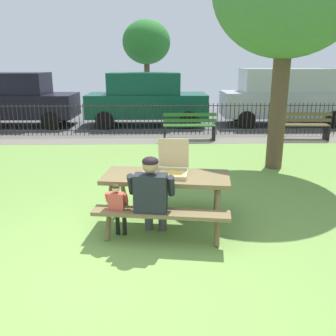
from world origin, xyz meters
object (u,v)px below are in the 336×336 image
Objects in this scene: child_at_table at (118,205)px; parked_car_center at (284,96)px; park_bench_right at (303,126)px; parked_car_left at (146,98)px; far_tree_midleft at (146,43)px; pizza_box_open at (172,168)px; parked_car_far_left at (14,99)px; park_bench_center at (189,127)px; picnic_table_foreground at (166,186)px; adult_at_table at (152,194)px; pizza_slice_on_table at (144,175)px.

child_at_table is 10.63m from parked_car_center.
parked_car_center reaches higher than park_bench_right.
parked_car_left is 6.59m from far_tree_midleft.
park_bench_right is at bearing 54.52° from pizza_box_open.
parked_car_far_left is at bearing 180.00° from parked_car_center.
park_bench_center is 3.12m from parked_car_left.
adult_at_table is at bearing -112.62° from picnic_table_foreground.
parked_car_center is 1.05× the size of far_tree_midleft.
pizza_box_open is 15.12m from far_tree_midleft.
parked_car_left is at bearing -88.77° from far_tree_midleft.
pizza_box_open is (0.09, 0.04, 0.27)m from picnic_table_foreground.
parked_car_far_left is (-5.41, 8.75, 0.41)m from picnic_table_foreground.
picnic_table_foreground is at bearing -86.46° from parked_car_left.
adult_at_table reaches higher than park_bench_center.
parked_car_far_left is 4.87m from parked_car_left.
park_bench_center is at bearing 81.98° from picnic_table_foreground.
park_bench_right reaches higher than child_at_table.
parked_car_center is (4.55, 8.72, 0.23)m from pizza_box_open.
pizza_box_open is at bearing -85.86° from parked_car_left.
parked_car_far_left is 1.00× the size of parked_car_left.
parked_car_center reaches higher than pizza_slice_on_table.
park_bench_center reaches higher than pizza_slice_on_table.
parked_car_far_left is 0.95× the size of parked_car_center.
parked_car_far_left is at bearing 122.26° from pizza_box_open.
far_tree_midleft reaches higher than pizza_box_open.
pizza_box_open is 0.34× the size of park_bench_center.
parked_car_far_left is at bearing 156.46° from park_bench_center.
parked_car_center is (3.79, 2.73, 0.68)m from park_bench_center.
picnic_table_foreground is 0.45× the size of far_tree_midleft.
pizza_slice_on_table is at bearing 103.55° from adult_at_table.
park_bench_center is at bearing -62.99° from parked_car_left.
park_bench_center is at bearing 80.84° from adult_at_table.
child_at_table reaches higher than picnic_table_foreground.
parked_car_far_left is at bearing 164.40° from park_bench_right.
adult_at_table is 0.49m from child_at_table.
far_tree_midleft is at bearing 91.39° from pizza_slice_on_table.
park_bench_center is 3.51m from park_bench_right.
picnic_table_foreground is at bearing -87.42° from far_tree_midleft.
parked_car_left is 1.00× the size of far_tree_midleft.
parked_car_far_left is (-5.10, 8.76, 0.23)m from pizza_slice_on_table.
pizza_slice_on_table is 10.07m from parked_car_center.
parked_car_center is (4.95, 8.76, 0.32)m from pizza_slice_on_table.
picnic_table_foreground is 0.28m from pizza_box_open.
parked_car_center is (0.28, 2.73, 0.68)m from park_bench_right.
park_bench_center is 4.72m from parked_car_center.
pizza_box_open is 0.68× the size of child_at_table.
parked_car_far_left is at bearing 119.46° from adult_at_table.
child_at_table is (-0.75, -0.48, -0.37)m from pizza_box_open.
child_at_table is 10.37m from parked_car_far_left.
pizza_box_open is 9.84m from parked_car_center.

